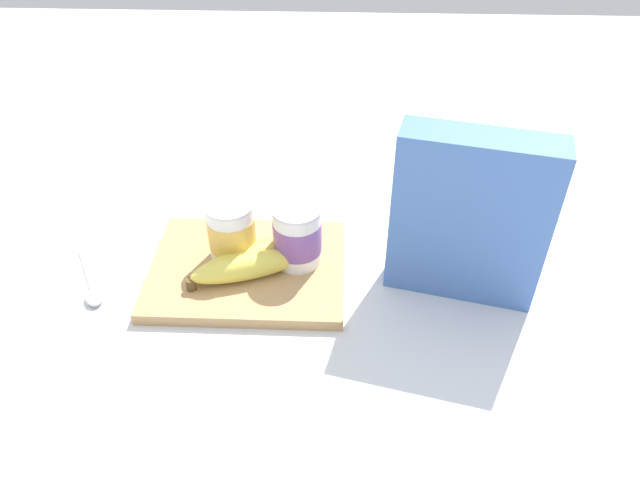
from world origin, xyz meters
The scene contains 7 objects.
ground_plane centered at (0.00, 0.00, 0.00)m, with size 2.40×2.40×0.00m, color silver.
cutting_board centered at (0.00, 0.00, 0.01)m, with size 0.28×0.22×0.02m, color tan.
cereal_box centered at (0.31, -0.01, 0.12)m, with size 0.20×0.06×0.24m, color #4770B7.
yogurt_cup_front centered at (-0.02, 0.02, 0.06)m, with size 0.07×0.07×0.09m.
yogurt_cup_back centered at (0.07, 0.01, 0.06)m, with size 0.07×0.07×0.09m.
banana_bunch centered at (0.01, -0.01, 0.04)m, with size 0.18×0.14×0.04m.
spoon centered at (-0.22, -0.04, 0.01)m, with size 0.08×0.12×0.01m.
Camera 1 is at (0.13, -0.64, 0.59)m, focal length 32.96 mm.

